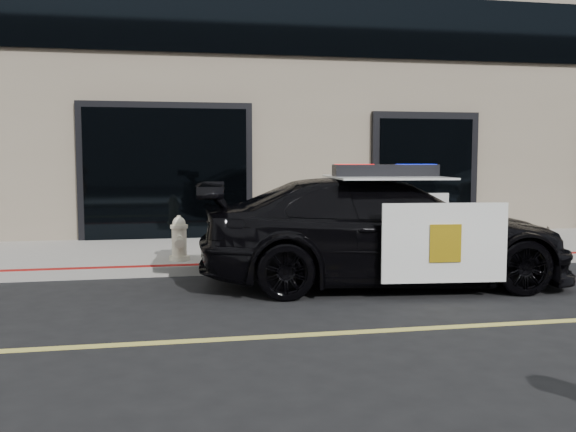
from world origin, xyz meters
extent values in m
plane|color=black|center=(0.00, 0.00, 0.00)|extent=(120.00, 120.00, 0.00)
cube|color=gray|center=(0.00, 5.25, 0.07)|extent=(60.00, 3.50, 0.15)
imported|color=black|center=(1.95, 2.32, 0.75)|extent=(3.08, 5.55, 1.49)
cube|color=white|center=(2.34, 1.21, 0.72)|extent=(1.59, 0.19, 1.00)
cube|color=white|center=(2.55, 3.34, 0.72)|extent=(1.59, 0.19, 1.00)
cube|color=white|center=(1.95, 2.32, 1.51)|extent=(1.66, 1.93, 0.02)
cube|color=gold|center=(2.34, 1.18, 0.72)|extent=(0.40, 0.05, 0.47)
cube|color=black|center=(1.95, 2.32, 1.59)|extent=(1.46, 0.51, 0.17)
cube|color=red|center=(1.52, 2.36, 1.61)|extent=(0.53, 0.37, 0.16)
cube|color=#0C19CC|center=(2.38, 2.28, 1.61)|extent=(0.53, 0.37, 0.16)
cylinder|color=beige|center=(-0.84, 4.07, 0.19)|extent=(0.32, 0.32, 0.07)
cylinder|color=beige|center=(-0.84, 4.07, 0.45)|extent=(0.23, 0.23, 0.45)
cylinder|color=beige|center=(-0.84, 4.07, 0.69)|extent=(0.28, 0.28, 0.05)
sphere|color=beige|center=(-0.84, 4.07, 0.74)|extent=(0.21, 0.21, 0.21)
cylinder|color=beige|center=(-0.84, 4.07, 0.83)|extent=(0.06, 0.06, 0.06)
cylinder|color=beige|center=(-0.84, 4.22, 0.51)|extent=(0.12, 0.11, 0.12)
cylinder|color=beige|center=(-0.84, 3.92, 0.51)|extent=(0.12, 0.11, 0.12)
cylinder|color=beige|center=(-0.84, 3.89, 0.45)|extent=(0.15, 0.13, 0.15)
camera|label=1|loc=(-1.07, -6.14, 1.78)|focal=40.00mm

